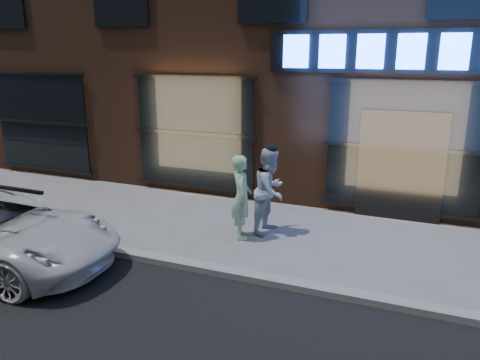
# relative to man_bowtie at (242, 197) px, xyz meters

# --- Properties ---
(ground) EXTENTS (90.00, 90.00, 0.00)m
(ground) POSITION_rel_man_bowtie_xyz_m (2.79, -1.64, -0.84)
(ground) COLOR slate
(ground) RESTS_ON ground
(curb) EXTENTS (60.00, 0.25, 0.12)m
(curb) POSITION_rel_man_bowtie_xyz_m (2.79, -1.64, -0.78)
(curb) COLOR gray
(curb) RESTS_ON ground
(man_bowtie) EXTENTS (0.64, 0.73, 1.68)m
(man_bowtie) POSITION_rel_man_bowtie_xyz_m (0.00, 0.00, 0.00)
(man_bowtie) COLOR #ACE3B5
(man_bowtie) RESTS_ON ground
(man_cap) EXTENTS (0.80, 0.95, 1.76)m
(man_cap) POSITION_rel_man_bowtie_xyz_m (0.42, 0.52, 0.04)
(man_cap) COLOR white
(man_cap) RESTS_ON ground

